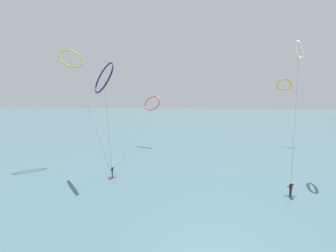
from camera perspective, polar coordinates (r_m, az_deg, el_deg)
name	(u,v)px	position (r m, az deg, el deg)	size (l,w,h in m)	color
sea_water	(189,120)	(107.54, 5.69, 1.74)	(400.00, 200.00, 0.08)	#476B75
surfer_crimson	(112,172)	(31.68, -14.89, -12.10)	(1.40, 0.66, 1.70)	red
surfer_cobalt	(291,190)	(29.09, 30.35, -14.79)	(1.40, 0.72, 1.70)	#2647B7
kite_amber	(284,85)	(61.88, 29.02, 9.78)	(4.01, 46.85, 16.23)	orange
kite_coral	(152,103)	(52.10, -4.31, 6.21)	(4.86, 25.48, 11.92)	#EA7260
kite_lime	(71,59)	(45.67, -24.83, 16.26)	(14.41, 13.51, 20.62)	#8CC62D
kite_ivory	(299,50)	(41.99, 32.09, 17.07)	(6.51, 14.90, 20.66)	silver
kite_navy	(104,78)	(34.70, -17.00, 12.43)	(5.63, 7.01, 16.95)	navy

